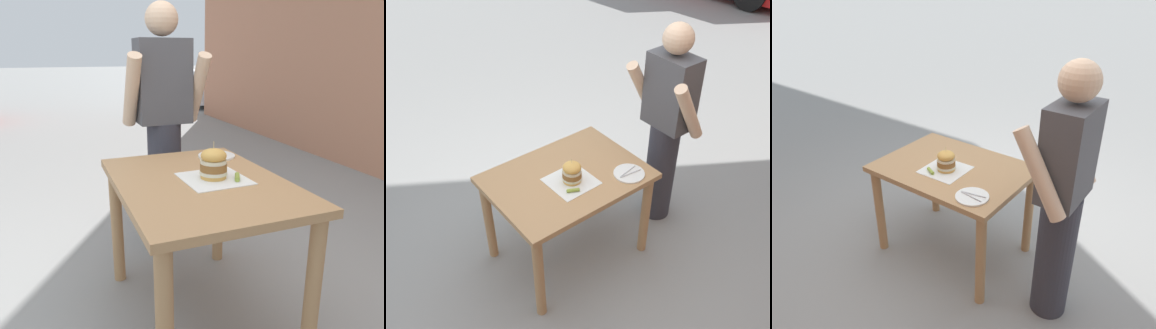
{
  "view_description": "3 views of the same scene",
  "coord_description": "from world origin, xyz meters",
  "views": [
    {
      "loc": [
        -0.66,
        -1.6,
        1.36
      ],
      "look_at": [
        0.0,
        0.1,
        0.82
      ],
      "focal_mm": 35.0,
      "sensor_mm": 36.0,
      "label": 1
    },
    {
      "loc": [
        1.99,
        -1.45,
        2.72
      ],
      "look_at": [
        0.0,
        0.1,
        0.82
      ],
      "focal_mm": 42.0,
      "sensor_mm": 36.0,
      "label": 2
    },
    {
      "loc": [
        1.91,
        1.51,
        2.08
      ],
      "look_at": [
        0.0,
        0.1,
        0.82
      ],
      "focal_mm": 35.0,
      "sensor_mm": 36.0,
      "label": 3
    }
  ],
  "objects": [
    {
      "name": "pickle_spear",
      "position": [
        0.17,
        -0.07,
        0.79
      ],
      "size": [
        0.06,
        0.09,
        0.02
      ],
      "primitive_type": "cylinder",
      "rotation": [
        0.0,
        1.57,
        1.09
      ],
      "color": "#8EA83D",
      "rests_on": "serving_paper"
    },
    {
      "name": "side_plate_with_forks",
      "position": [
        0.26,
        0.35,
        0.78
      ],
      "size": [
        0.22,
        0.22,
        0.02
      ],
      "color": "white",
      "rests_on": "patio_table"
    },
    {
      "name": "patio_table",
      "position": [
        0.0,
        0.0,
        0.64
      ],
      "size": [
        0.79,
        1.09,
        0.77
      ],
      "color": "tan",
      "rests_on": "ground"
    },
    {
      "name": "ground_plane",
      "position": [
        0.0,
        0.0,
        0.0
      ],
      "size": [
        80.0,
        80.0,
        0.0
      ],
      "primitive_type": "plane",
      "color": "gray"
    },
    {
      "name": "sandwich",
      "position": [
        0.07,
        -0.01,
        0.85
      ],
      "size": [
        0.14,
        0.14,
        0.18
      ],
      "color": "gold",
      "rests_on": "serving_paper"
    },
    {
      "name": "serving_paper",
      "position": [
        0.07,
        -0.02,
        0.77
      ],
      "size": [
        0.32,
        0.32,
        0.0
      ],
      "primitive_type": "cube",
      "rotation": [
        0.0,
        0.0,
        0.03
      ],
      "color": "white",
      "rests_on": "patio_table"
    },
    {
      "name": "diner_across_table",
      "position": [
        0.1,
        0.88,
        0.88
      ],
      "size": [
        0.55,
        0.35,
        1.69
      ],
      "color": "#33333D",
      "rests_on": "ground"
    }
  ]
}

